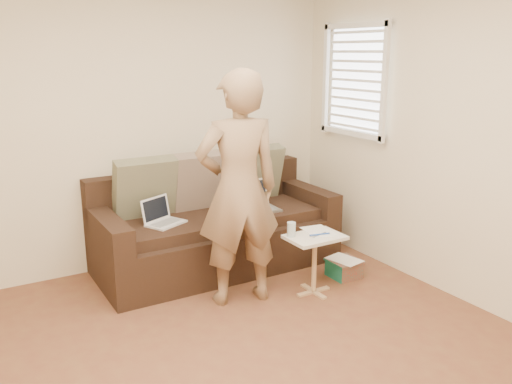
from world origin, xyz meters
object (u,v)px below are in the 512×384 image
striped_box (344,268)px  side_table (314,264)px  laptop_white (166,224)px  laptop_silver (258,211)px  sofa (217,223)px  person (238,189)px  drinking_glass (291,229)px

striped_box → side_table: bearing=-163.6°
laptop_white → laptop_silver: bearing=-29.5°
striped_box → sofa: bearing=136.9°
person → striped_box: 1.33m
side_table → striped_box: size_ratio=1.91×
laptop_silver → person: (-0.53, -0.59, 0.41)m
side_table → drinking_glass: (-0.18, 0.08, 0.31)m
striped_box → laptop_white: bearing=152.1°
person → side_table: 0.93m
drinking_glass → striped_box: 0.78m
side_table → striped_box: bearing=16.4°
laptop_silver → side_table: size_ratio=0.76×
laptop_white → drinking_glass: size_ratio=2.62×
side_table → striped_box: side_table is taller
laptop_silver → striped_box: laptop_silver is taller
sofa → striped_box: (0.86, -0.81, -0.34)m
sofa → laptop_white: 0.54m
sofa → side_table: (0.43, -0.94, -0.17)m
sofa → striped_box: bearing=-43.1°
laptop_silver → laptop_white: size_ratio=1.22×
laptop_silver → drinking_glass: 0.73m
person → drinking_glass: person is taller
laptop_silver → person: size_ratio=0.21×
sofa → person: person is taller
laptop_silver → person: person is taller
sofa → striped_box: 1.23m
laptop_white → side_table: (0.96, -0.86, -0.27)m
sofa → person: bearing=-102.7°
striped_box → person: bearing=175.4°
laptop_white → person: person is taller
person → laptop_silver: bearing=-121.6°
sofa → laptop_silver: (0.37, -0.13, 0.10)m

